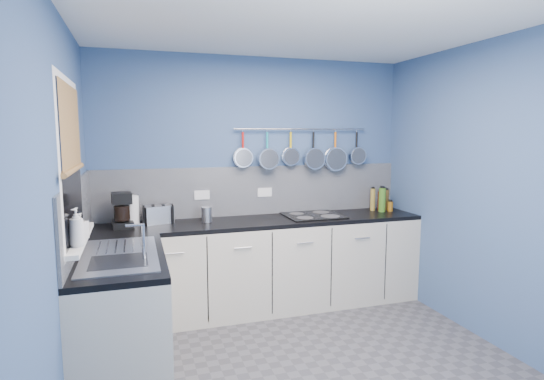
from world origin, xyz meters
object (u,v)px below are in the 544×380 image
toaster (158,214)px  hob (313,216)px  soap_bottle_a (76,227)px  soap_bottle_b (80,226)px  canister (207,214)px  coffee_maker (122,210)px  paper_towel (132,211)px

toaster → hob: toaster is taller
hob → soap_bottle_a: bearing=-149.9°
soap_bottle_b → canister: soap_bottle_b is taller
soap_bottle_a → coffee_maker: 1.23m
soap_bottle_a → toaster: 1.43m
toaster → canister: size_ratio=1.83×
coffee_maker → toaster: bearing=12.2°
soap_bottle_b → canister: bearing=46.5°
toaster → coffee_maker: bearing=-176.5°
paper_towel → toaster: 0.24m
soap_bottle_b → toaster: bearing=63.8°
paper_towel → hob: (1.75, -0.08, -0.13)m
paper_towel → hob: bearing=-2.6°
soap_bottle_a → canister: (0.99, 1.24, -0.20)m
coffee_maker → canister: 0.76m
paper_towel → canister: size_ratio=1.94×
canister → hob: canister is taller
toaster → soap_bottle_b: bearing=-131.4°
coffee_maker → paper_towel: bearing=35.9°
soap_bottle_b → toaster: soap_bottle_b is taller
paper_towel → hob: paper_towel is taller
coffee_maker → canister: size_ratio=2.23×
coffee_maker → toaster: coffee_maker is taller
soap_bottle_a → coffee_maker: bearing=79.1°
soap_bottle_a → soap_bottle_b: size_ratio=1.39×
canister → soap_bottle_a: bearing=-128.5°
soap_bottle_b → toaster: size_ratio=0.66×
paper_towel → canister: bearing=-3.1°
paper_towel → canister: (0.67, -0.04, -0.07)m
soap_bottle_a → toaster: (0.55, 1.31, -0.19)m
soap_bottle_b → soap_bottle_a: bearing=-90.0°
soap_bottle_b → toaster: 1.25m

